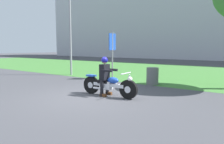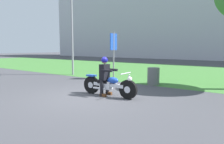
# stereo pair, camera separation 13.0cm
# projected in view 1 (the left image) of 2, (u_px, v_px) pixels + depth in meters

# --- Properties ---
(ground) EXTENTS (120.00, 120.00, 0.00)m
(ground) POSITION_uv_depth(u_px,v_px,m) (89.00, 97.00, 7.32)
(ground) COLOR #424247
(grass_verge) EXTENTS (60.00, 12.00, 0.01)m
(grass_verge) POSITION_uv_depth(u_px,v_px,m) (176.00, 72.00, 14.87)
(grass_verge) COLOR #3D7533
(grass_verge) RESTS_ON ground
(stadium_facade) EXTENTS (62.27, 8.00, 16.48)m
(stadium_facade) POSITION_uv_depth(u_px,v_px,m) (218.00, 3.00, 30.26)
(stadium_facade) COLOR silver
(stadium_facade) RESTS_ON ground
(motorcycle_lead) EXTENTS (2.25, 0.66, 0.89)m
(motorcycle_lead) POSITION_uv_depth(u_px,v_px,m) (109.00, 85.00, 7.41)
(motorcycle_lead) COLOR black
(motorcycle_lead) RESTS_ON ground
(rider_lead) EXTENTS (0.56, 0.48, 1.41)m
(rider_lead) POSITION_uv_depth(u_px,v_px,m) (105.00, 73.00, 7.45)
(rider_lead) COLOR black
(rider_lead) RESTS_ON ground
(streetlight_pole) EXTENTS (0.96, 0.20, 5.79)m
(streetlight_pole) POSITION_uv_depth(u_px,v_px,m) (71.00, 17.00, 12.73)
(streetlight_pole) COLOR gray
(streetlight_pole) RESTS_ON ground
(trash_can) EXTENTS (0.56, 0.56, 0.80)m
(trash_can) POSITION_uv_depth(u_px,v_px,m) (152.00, 76.00, 9.72)
(trash_can) COLOR #595E5B
(trash_can) RESTS_ON ground
(sign_banner) EXTENTS (0.08, 0.60, 2.60)m
(sign_banner) POSITION_uv_depth(u_px,v_px,m) (112.00, 48.00, 11.32)
(sign_banner) COLOR gray
(sign_banner) RESTS_ON ground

